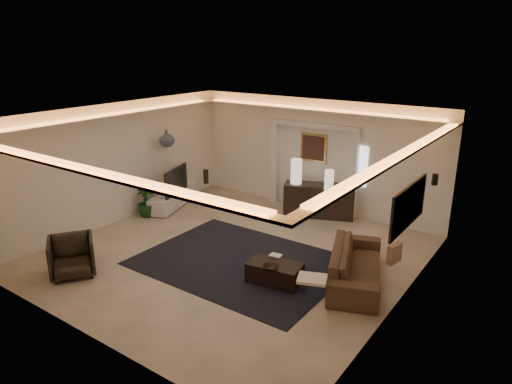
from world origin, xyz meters
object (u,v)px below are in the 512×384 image
Objects in this scene: console at (319,201)px; armchair at (72,256)px; sofa at (356,265)px; coffee_table at (275,272)px.

armchair is at bearing -136.52° from console.
armchair is at bearing 101.71° from sofa.
sofa is at bearing 28.87° from coffee_table.
coffee_table is at bearing 106.74° from sofa.
console is 1.79× the size of coffee_table.
coffee_table is 1.19× the size of armchair.
armchair is (-3.33, -1.96, 0.17)m from coffee_table.
console is at bearing 18.70° from sofa.
coffee_table is (-1.20, -0.92, -0.12)m from sofa.
console is at bearing 10.72° from armchair.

